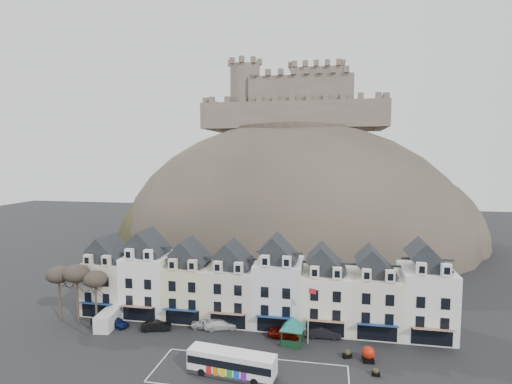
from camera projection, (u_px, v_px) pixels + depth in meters
ground at (230, 378)px, 44.32m from camera, size 300.00×300.00×0.00m
coach_bay_markings at (250, 374)px, 45.17m from camera, size 22.00×7.50×0.01m
townhouse_terrace at (258, 286)px, 59.42m from camera, size 54.40×9.35×11.80m
castle_hill at (296, 243)px, 111.51m from camera, size 100.00×76.00×68.00m
castle at (297, 101)px, 114.81m from camera, size 50.20×22.20×22.00m
tree_left_far at (59, 275)px, 59.39m from camera, size 3.61×3.61×8.24m
tree_left_mid at (77, 274)px, 58.79m from camera, size 3.78×3.78×8.64m
tree_left_near at (95, 280)px, 58.29m from camera, size 3.43×3.43×7.84m
bus at (232, 362)px, 44.59m from camera, size 10.27×3.60×2.84m
bus_shelter at (293, 323)px, 51.95m from camera, size 5.86×5.86×3.74m
red_buoy at (368, 354)px, 47.75m from camera, size 1.52×1.52×1.88m
flagpole at (309, 311)px, 51.96m from camera, size 1.05×0.48×7.76m
white_van at (108, 319)px, 57.38m from camera, size 2.80×5.29×2.31m
planter_west at (376, 372)px, 44.70m from camera, size 0.90×0.63×0.90m
planter_east at (347, 354)px, 48.68m from camera, size 1.19×0.89×1.06m
car_navy at (116, 322)px, 57.56m from camera, size 4.25×2.72×1.35m
car_black at (156, 326)px, 56.31m from camera, size 4.38×2.57×1.36m
car_silver at (208, 323)px, 57.18m from camera, size 4.83×2.82×1.29m
car_white at (221, 324)px, 56.81m from camera, size 5.27×3.52×1.42m
car_maroon at (284, 332)px, 54.10m from camera, size 4.43×1.81×1.50m
car_charcoal at (323, 332)px, 54.11m from camera, size 4.77×1.91×1.54m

